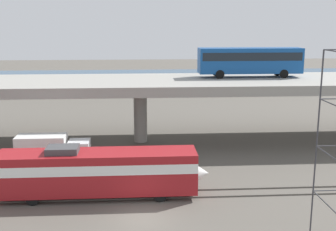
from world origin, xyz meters
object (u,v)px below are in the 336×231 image
at_px(train_locomotive, 108,170).
at_px(parked_car_2, 49,82).
at_px(parked_car_4, 110,81).
at_px(parked_car_5, 13,84).
at_px(parked_car_0, 172,80).
at_px(parked_car_3, 138,82).
at_px(transit_bus_on_overpass, 250,59).
at_px(service_truck_west, 51,150).
at_px(parked_car_1, 284,82).

bearing_deg(train_locomotive, parked_car_2, 106.00).
distance_m(parked_car_4, parked_car_5, 17.94).
bearing_deg(parked_car_0, parked_car_3, -168.60).
distance_m(train_locomotive, transit_bus_on_overpass, 24.40).
distance_m(train_locomotive, parked_car_4, 52.56).
distance_m(service_truck_west, parked_car_3, 44.56).
relative_size(transit_bus_on_overpass, parked_car_3, 2.99).
xyz_separation_m(train_locomotive, parked_car_0, (9.10, 52.92, -0.13)).
height_order(train_locomotive, parked_car_3, train_locomotive).
height_order(service_truck_west, parked_car_3, service_truck_west).
relative_size(service_truck_west, parked_car_3, 1.69).
bearing_deg(transit_bus_on_overpass, service_truck_west, -155.55).
relative_size(parked_car_2, parked_car_5, 1.03).
bearing_deg(parked_car_5, service_truck_west, 109.84).
bearing_deg(parked_car_2, train_locomotive, -74.00).
distance_m(parked_car_1, parked_car_5, 51.45).
bearing_deg(train_locomotive, parked_car_1, 58.26).
height_order(parked_car_0, parked_car_4, same).
height_order(transit_bus_on_overpass, parked_car_4, transit_bus_on_overpass).
height_order(service_truck_west, parked_car_0, service_truck_west).
bearing_deg(parked_car_3, parked_car_4, -9.08).
height_order(transit_bus_on_overpass, service_truck_west, transit_bus_on_overpass).
bearing_deg(transit_bus_on_overpass, parked_car_1, 64.70).
distance_m(transit_bus_on_overpass, parked_car_3, 37.19).
relative_size(train_locomotive, service_truck_west, 2.42).
height_order(transit_bus_on_overpass, parked_car_0, transit_bus_on_overpass).
relative_size(parked_car_3, parked_car_4, 0.95).
relative_size(parked_car_3, parked_car_5, 0.96).
height_order(service_truck_west, parked_car_2, service_truck_west).
bearing_deg(train_locomotive, parked_car_3, 87.35).
bearing_deg(parked_car_3, train_locomotive, 87.35).
bearing_deg(service_truck_west, parked_car_1, 48.79).
distance_m(train_locomotive, parked_car_0, 53.70).
distance_m(parked_car_0, parked_car_2, 24.09).
bearing_deg(service_truck_west, parked_car_3, 79.30).
bearing_deg(parked_car_1, parked_car_5, 0.05).
xyz_separation_m(train_locomotive, parked_car_3, (2.39, 51.56, -0.13)).
height_order(transit_bus_on_overpass, parked_car_2, transit_bus_on_overpass).
bearing_deg(parked_car_5, parked_car_0, -173.24).
height_order(train_locomotive, parked_car_0, train_locomotive).
distance_m(service_truck_west, parked_car_5, 44.20).
relative_size(service_truck_west, parked_car_4, 1.61).
xyz_separation_m(service_truck_west, parked_car_3, (8.27, 43.78, 0.42)).
height_order(train_locomotive, parked_car_1, train_locomotive).
xyz_separation_m(transit_bus_on_overpass, parked_car_2, (-30.46, 34.72, -7.15)).
relative_size(train_locomotive, parked_car_0, 3.73).
bearing_deg(transit_bus_on_overpass, train_locomotive, -131.50).
bearing_deg(service_truck_west, parked_car_2, 101.55).
xyz_separation_m(service_truck_west, parked_car_1, (36.45, 41.62, 0.42)).
xyz_separation_m(train_locomotive, service_truck_west, (-5.89, 7.78, -0.56)).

